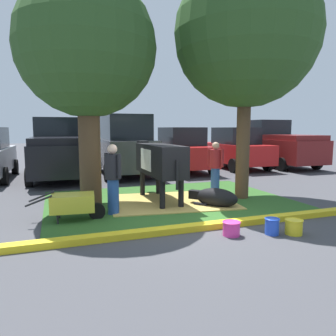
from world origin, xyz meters
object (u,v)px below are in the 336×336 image
hatchback_white (235,148)px  person_visitor_near (113,177)px  pickup_truck_maroon (275,145)px  person_handler (215,167)px  sedan_red (181,150)px  suv_dark_grey (125,145)px  bucket_blue (272,226)px  bucket_pink (231,228)px  pickup_truck_black (59,150)px  shade_tree_right (246,35)px  bucket_yellow (294,227)px  calf_lying (215,198)px  cow_holstein (159,160)px  wheelbarrow (74,203)px  shade_tree_left (87,49)px

hatchback_white → person_visitor_near: bearing=-137.6°
pickup_truck_maroon → person_handler: bearing=-139.6°
sedan_red → person_handler: bearing=-100.8°
suv_dark_grey → person_handler: bearing=-71.3°
bucket_blue → suv_dark_grey: suv_dark_grey is taller
hatchback_white → bucket_blue: bearing=-117.5°
bucket_pink → pickup_truck_maroon: bearing=48.4°
person_handler → bucket_pink: 3.79m
person_handler → sedan_red: bearing=79.2°
person_visitor_near → bucket_pink: 2.92m
bucket_pink → pickup_truck_black: size_ratio=0.06×
shade_tree_right → bucket_yellow: 5.33m
bucket_pink → calf_lying: bearing=69.9°
sedan_red → pickup_truck_maroon: bearing=3.2°
cow_holstein → bucket_yellow: 3.94m
pickup_truck_black → person_visitor_near: bearing=-80.5°
wheelbarrow → bucket_yellow: 4.47m
cow_holstein → shade_tree_right: bearing=-11.1°
cow_holstein → pickup_truck_maroon: size_ratio=0.58×
person_handler → pickup_truck_maroon: (6.43, 5.47, 0.27)m
calf_lying → hatchback_white: size_ratio=0.27×
bucket_blue → wheelbarrow: bearing=147.8°
bucket_pink → sedan_red: size_ratio=0.08×
shade_tree_right → bucket_pink: 5.45m
cow_holstein → calf_lying: 1.82m
calf_lying → cow_holstein: bearing=135.8°
person_handler → pickup_truck_black: pickup_truck_black is taller
cow_holstein → hatchback_white: hatchback_white is taller
person_visitor_near → bucket_pink: (1.80, -2.18, -0.73)m
shade_tree_left → bucket_pink: shade_tree_left is taller
calf_lying → sedan_red: size_ratio=0.27×
person_handler → bucket_blue: person_handler is taller
pickup_truck_black → sedan_red: size_ratio=1.23×
shade_tree_right → person_handler: shade_tree_right is taller
person_visitor_near → bucket_blue: (2.56, -2.38, -0.71)m
shade_tree_right → pickup_truck_maroon: bearing=46.1°
person_handler → shade_tree_right: bearing=-56.3°
person_handler → hatchback_white: (3.95, 5.36, 0.14)m
cow_holstein → bucket_pink: 3.34m
person_visitor_near → calf_lying: bearing=-2.8°
wheelbarrow → sedan_red: 8.40m
suv_dark_grey → sedan_red: 2.70m
suv_dark_grey → sedan_red: size_ratio=1.05×
shade_tree_right → pickup_truck_black: bearing=129.7°
wheelbarrow → hatchback_white: size_ratio=0.36×
bucket_yellow → hatchback_white: hatchback_white is taller
suv_dark_grey → sedan_red: (2.68, 0.20, -0.29)m
calf_lying → pickup_truck_maroon: bearing=43.7°
bucket_yellow → suv_dark_grey: bearing=98.9°
calf_lying → pickup_truck_maroon: (7.15, 6.83, 0.88)m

